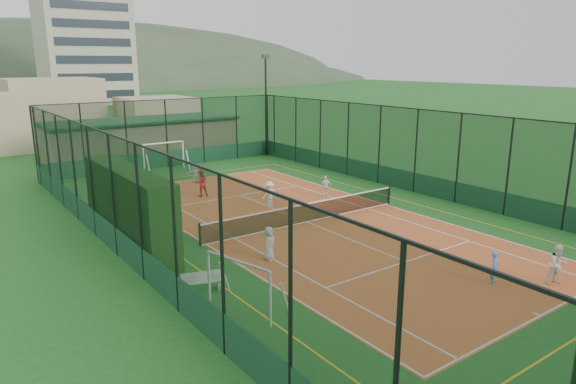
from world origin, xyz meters
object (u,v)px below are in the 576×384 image
at_px(child_far_left, 269,194).
at_px(floodlight_ne, 266,106).
at_px(child_near_right, 558,265).
at_px(coach, 201,183).
at_px(clubhouse, 143,138).
at_px(futsal_goal_near, 238,288).
at_px(child_near_left, 269,243).
at_px(child_near_mid, 494,268).
at_px(child_far_back, 195,173).
at_px(futsal_goal_far, 164,157).
at_px(apartment_tower, 82,20).
at_px(white_bench, 200,281).
at_px(child_far_right, 326,186).

bearing_deg(child_far_left, floodlight_ne, -123.55).
bearing_deg(child_near_right, coach, 125.05).
relative_size(clubhouse, child_near_right, 10.50).
xyz_separation_m(clubhouse, child_near_right, (2.76, -32.92, -0.84)).
bearing_deg(futsal_goal_near, child_near_left, -61.01).
distance_m(child_near_left, child_near_mid, 8.39).
distance_m(child_near_right, child_far_back, 22.23).
relative_size(child_far_back, coach, 0.79).
bearing_deg(futsal_goal_far, coach, -98.06).
xyz_separation_m(child_near_mid, child_far_back, (-1.61, 20.67, 0.01)).
xyz_separation_m(apartment_tower, child_near_right, (-9.24, -92.92, -14.27)).
bearing_deg(futsal_goal_far, child_near_mid, -86.30).
bearing_deg(coach, clubhouse, -85.69).
xyz_separation_m(futsal_goal_far, coach, (-1.15, -8.27, -0.20)).
height_order(apartment_tower, child_near_mid, apartment_tower).
bearing_deg(child_near_mid, clubhouse, 64.89).
height_order(clubhouse, white_bench, clubhouse).
bearing_deg(apartment_tower, child_far_left, -98.67).
xyz_separation_m(child_near_left, child_far_left, (4.24, 6.32, 0.04)).
xyz_separation_m(futsal_goal_near, child_far_back, (6.87, 17.28, -0.25)).
xyz_separation_m(futsal_goal_far, child_near_right, (3.53, -26.78, -0.27)).
height_order(child_near_right, child_far_back, child_near_right).
distance_m(white_bench, futsal_goal_near, 2.23).
bearing_deg(child_far_right, futsal_goal_far, -53.16).
height_order(clubhouse, futsal_goal_far, clubhouse).
relative_size(floodlight_ne, futsal_goal_near, 3.02).
height_order(child_near_mid, child_far_right, child_far_right).
bearing_deg(child_near_left, white_bench, 164.03).
relative_size(futsal_goal_near, child_near_mid, 2.23).
bearing_deg(coach, child_far_back, -98.02).
distance_m(apartment_tower, futsal_goal_near, 91.46).
bearing_deg(futsal_goal_near, child_far_left, -53.57).
distance_m(floodlight_ne, futsal_goal_far, 9.90).
relative_size(clubhouse, child_far_right, 11.94).
height_order(floodlight_ne, futsal_goal_far, floodlight_ne).
bearing_deg(apartment_tower, child_far_right, -95.89).
distance_m(child_near_left, child_near_right, 10.55).
bearing_deg(child_near_right, child_far_right, 106.40).
bearing_deg(child_near_left, futsal_goal_far, 47.27).
bearing_deg(clubhouse, child_near_mid, -88.30).
distance_m(white_bench, futsal_goal_far, 21.14).
distance_m(apartment_tower, child_far_left, 80.88).
bearing_deg(coach, futsal_goal_near, 79.78).
xyz_separation_m(clubhouse, child_near_mid, (0.94, -31.62, -0.95)).
bearing_deg(child_near_mid, child_far_right, 50.33).
bearing_deg(child_near_mid, floodlight_ne, 46.90).
bearing_deg(floodlight_ne, futsal_goal_near, -125.25).
xyz_separation_m(child_near_right, coach, (-4.68, 18.51, 0.07)).
height_order(clubhouse, child_near_mid, clubhouse).
distance_m(white_bench, child_far_right, 13.73).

